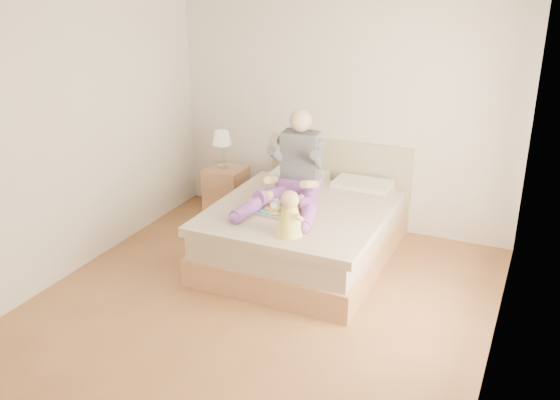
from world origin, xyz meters
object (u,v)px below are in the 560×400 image
at_px(bed, 307,227).
at_px(baby, 290,217).
at_px(tray, 280,210).
at_px(nightstand, 226,190).
at_px(adult, 295,175).

xyz_separation_m(bed, baby, (0.16, -0.80, 0.46)).
distance_m(bed, tray, 0.53).
bearing_deg(baby, nightstand, 153.60).
height_order(bed, nightstand, bed).
bearing_deg(baby, bed, 119.55).
bearing_deg(nightstand, tray, -40.48).
distance_m(bed, nightstand, 1.54).
height_order(bed, adult, adult).
bearing_deg(tray, nightstand, 145.51).
xyz_separation_m(nightstand, tray, (1.24, -1.11, 0.36)).
bearing_deg(baby, tray, 143.32).
distance_m(nightstand, tray, 1.70).
bearing_deg(tray, baby, -47.81).
relative_size(bed, adult, 1.86).
bearing_deg(baby, adult, 128.94).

